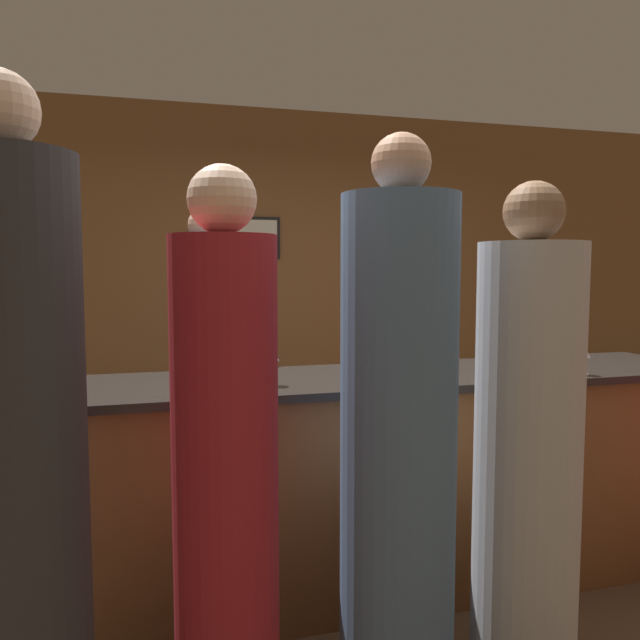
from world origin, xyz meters
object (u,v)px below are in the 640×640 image
at_px(guest_2, 527,456).
at_px(guest_3, 398,445).
at_px(bartender, 209,385).
at_px(ice_bucket, 205,358).
at_px(guest_1, 226,475).
at_px(guest_0, 13,476).
at_px(wine_bottle_0, 487,338).

xyz_separation_m(guest_2, guest_3, (-0.48, 0.03, 0.07)).
relative_size(bartender, ice_bucket, 9.42).
bearing_deg(guest_1, bartender, 86.48).
distance_m(guest_0, guest_2, 1.67).
height_order(guest_1, guest_3, guest_3).
bearing_deg(guest_2, guest_1, 178.64).
xyz_separation_m(guest_2, ice_bucket, (-1.05, 0.95, 0.26)).
relative_size(guest_3, wine_bottle_0, 6.41).
relative_size(guest_0, guest_2, 1.12).
height_order(bartender, guest_0, guest_0).
bearing_deg(wine_bottle_0, guest_1, -146.66).
distance_m(guest_1, guest_2, 1.07).
bearing_deg(guest_0, guest_3, 5.57).
height_order(guest_3, wine_bottle_0, guest_3).
bearing_deg(wine_bottle_0, bartender, 159.04).
bearing_deg(guest_0, guest_1, 10.19).
bearing_deg(guest_1, ice_bucket, 88.68).
relative_size(guest_0, wine_bottle_0, 6.65).
relative_size(guest_2, ice_bucket, 9.25).
bearing_deg(ice_bucket, wine_bottle_0, 2.49).
xyz_separation_m(guest_0, ice_bucket, (0.61, 1.03, 0.16)).
relative_size(guest_1, wine_bottle_0, 5.99).
bearing_deg(guest_2, guest_0, -177.22).
bearing_deg(guest_1, guest_3, 0.87).
relative_size(guest_1, ice_bucket, 9.32).
xyz_separation_m(bartender, guest_1, (-0.09, -1.53, -0.01)).
height_order(guest_0, ice_bucket, guest_0).
xyz_separation_m(bartender, guest_2, (0.98, -1.55, -0.02)).
bearing_deg(guest_2, bartender, 122.20).
distance_m(bartender, guest_2, 1.83).
bearing_deg(guest_2, guest_3, 175.93).
relative_size(bartender, guest_0, 0.91).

